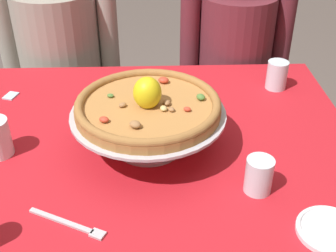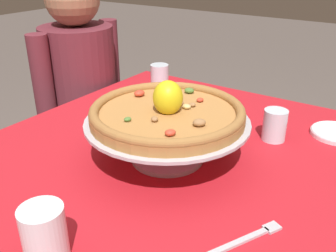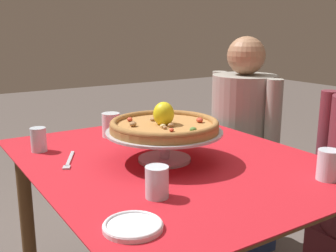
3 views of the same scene
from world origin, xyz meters
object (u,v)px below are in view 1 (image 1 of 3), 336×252
at_px(pizza, 148,105).
at_px(water_glass_front_right, 259,177).
at_px(side_plate, 330,230).
at_px(sugar_packet, 11,96).
at_px(pizza_stand, 148,122).
at_px(dinner_fork, 71,224).
at_px(diner_right, 232,88).
at_px(water_glass_back_right, 277,77).
at_px(diner_left, 65,85).

xyz_separation_m(pizza, water_glass_front_right, (0.26, -0.19, -0.10)).
height_order(water_glass_front_right, side_plate, water_glass_front_right).
distance_m(pizza, sugar_packet, 0.57).
bearing_deg(pizza_stand, dinner_fork, -120.64).
distance_m(sugar_packet, diner_right, 0.93).
xyz_separation_m(water_glass_back_right, diner_right, (-0.08, 0.36, -0.24)).
distance_m(dinner_fork, diner_right, 1.14).
height_order(side_plate, diner_right, diner_right).
bearing_deg(dinner_fork, water_glass_back_right, 45.75).
xyz_separation_m(pizza_stand, dinner_fork, (-0.17, -0.29, -0.08)).
bearing_deg(pizza, dinner_fork, -120.68).
xyz_separation_m(pizza_stand, water_glass_back_right, (0.44, 0.33, -0.04)).
bearing_deg(diner_left, sugar_packet, -101.28).
bearing_deg(pizza_stand, water_glass_back_right, 37.33).
bearing_deg(pizza, diner_left, 117.14).
bearing_deg(diner_left, pizza_stand, -62.86).
distance_m(pizza_stand, pizza, 0.05).
relative_size(pizza, diner_left, 0.33).
bearing_deg(water_glass_back_right, sugar_packet, -178.05).
distance_m(pizza_stand, diner_left, 0.87).
relative_size(pizza, water_glass_back_right, 3.98).
relative_size(sugar_packet, diner_left, 0.04).
xyz_separation_m(pizza, side_plate, (0.39, -0.34, -0.13)).
relative_size(pizza, sugar_packet, 7.75).
bearing_deg(water_glass_front_right, side_plate, -48.44).
xyz_separation_m(pizza_stand, pizza, (0.00, -0.00, 0.05)).
distance_m(pizza_stand, sugar_packet, 0.56).
distance_m(dinner_fork, sugar_packet, 0.66).
bearing_deg(pizza_stand, diner_right, 62.71).
xyz_separation_m(side_plate, sugar_packet, (-0.86, 0.64, -0.01)).
bearing_deg(dinner_fork, sugar_packet, 115.87).
distance_m(pizza_stand, water_glass_front_right, 0.33).
bearing_deg(diner_left, water_glass_front_right, -55.33).
bearing_deg(dinner_fork, pizza, 59.32).
bearing_deg(diner_right, side_plate, -88.05).
height_order(pizza, water_glass_front_right, pizza).
bearing_deg(diner_left, water_glass_back_right, -26.31).
relative_size(pizza_stand, water_glass_front_right, 4.57).
height_order(pizza, dinner_fork, pizza).
bearing_deg(sugar_packet, dinner_fork, -64.13).
bearing_deg(water_glass_back_right, diner_left, 153.69).
xyz_separation_m(side_plate, dinner_fork, (-0.57, 0.04, -0.01)).
relative_size(pizza_stand, side_plate, 2.86).
bearing_deg(sugar_packet, side_plate, -36.74).
distance_m(pizza, diner_right, 0.85).
bearing_deg(sugar_packet, pizza_stand, -33.13).
distance_m(water_glass_front_right, sugar_packet, 0.88).
relative_size(water_glass_front_right, sugar_packet, 1.83).
height_order(pizza_stand, dinner_fork, pizza_stand).
height_order(water_glass_back_right, side_plate, water_glass_back_right).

